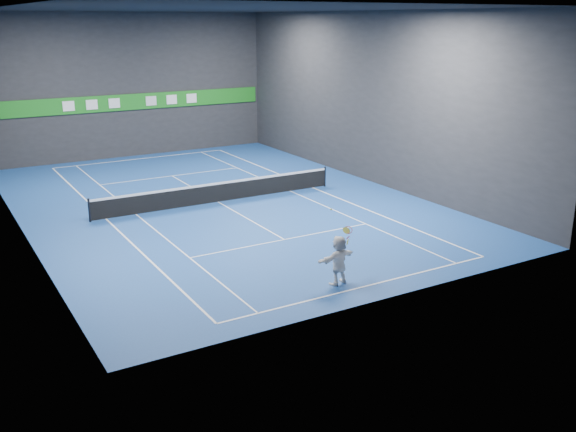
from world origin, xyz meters
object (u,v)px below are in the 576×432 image
player (339,260)px  tennis_ball (331,209)px  tennis_net (218,192)px  tennis_racket (348,232)px

player → tennis_ball: tennis_ball is taller
player → tennis_ball: bearing=-60.3°
tennis_net → tennis_racket: 11.25m
player → tennis_net: bearing=-104.5°
player → tennis_racket: size_ratio=2.46×
player → tennis_net: (0.69, 11.23, -0.31)m
player → tennis_ball: 1.76m
tennis_ball → tennis_net: (0.88, 11.00, -2.05)m
tennis_net → tennis_racket: (-0.32, -11.18, 1.23)m
tennis_net → tennis_ball: bearing=-94.6°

